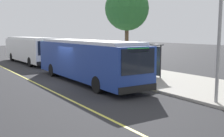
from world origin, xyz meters
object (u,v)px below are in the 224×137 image
at_px(waiting_bench, 144,70).
at_px(route_sign_post, 139,56).
at_px(transit_bus_main, 86,59).
at_px(pedestrian_commuter, 152,69).
at_px(transit_bus_second, 30,49).

relative_size(waiting_bench, route_sign_post, 0.57).
height_order(transit_bus_main, pedestrian_commuter, transit_bus_main).
distance_m(transit_bus_second, waiting_bench, 15.83).
height_order(transit_bus_second, pedestrian_commuter, transit_bus_second).
height_order(transit_bus_main, transit_bus_second, same).
xyz_separation_m(transit_bus_second, pedestrian_commuter, (17.79, 2.72, -0.50)).
relative_size(transit_bus_second, route_sign_post, 4.07).
bearing_deg(transit_bus_main, waiting_bench, 77.65).
bearing_deg(waiting_bench, pedestrian_commuter, -30.42).
relative_size(waiting_bench, pedestrian_commuter, 0.95).
xyz_separation_m(transit_bus_main, waiting_bench, (0.99, 4.53, -0.99)).
height_order(transit_bus_main, waiting_bench, transit_bus_main).
xyz_separation_m(transit_bus_second, waiting_bench, (15.22, 4.23, -0.98)).
bearing_deg(pedestrian_commuter, route_sign_post, -130.32).
xyz_separation_m(waiting_bench, route_sign_post, (2.03, -2.14, 1.32)).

